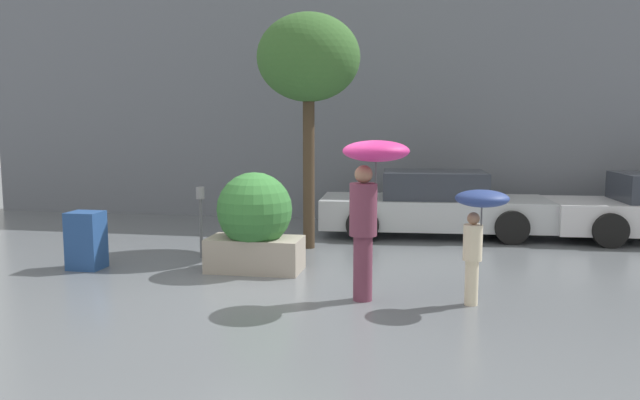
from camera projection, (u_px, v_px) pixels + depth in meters
ground_plane at (274, 289)px, 8.55m from camera, size 40.00×40.00×0.00m
building_facade at (344, 91)px, 14.52m from camera, size 18.00×0.30×6.00m
planter_box at (255, 222)px, 9.54m from camera, size 1.44×1.15×1.53m
person_adult at (370, 185)px, 7.82m from camera, size 0.84×0.84×2.06m
person_child at (479, 218)px, 7.64m from camera, size 0.65×0.65×1.46m
parked_car_near at (434, 206)px, 12.67m from camera, size 4.63×2.15×1.30m
street_tree at (309, 60)px, 10.98m from camera, size 1.83×1.83×4.19m
parking_meter at (201, 207)px, 10.49m from camera, size 0.14×0.14×1.20m
newspaper_box at (86, 240)px, 9.72m from camera, size 0.50×0.44×0.90m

